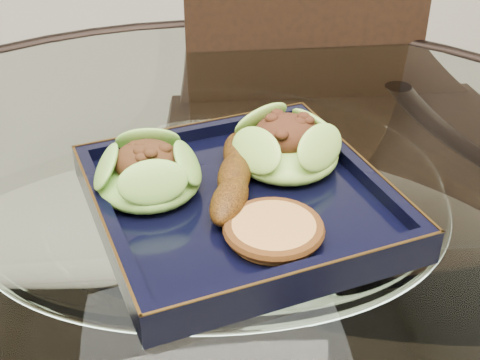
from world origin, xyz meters
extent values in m
cylinder|color=white|center=(0.00, 0.00, 0.76)|extent=(1.10, 1.10, 0.01)
torus|color=black|center=(0.00, 0.00, 0.76)|extent=(1.13, 1.13, 0.02)
cylinder|color=black|center=(0.28, 0.28, 0.38)|extent=(0.04, 0.04, 0.75)
cylinder|color=black|center=(-0.28, 0.28, 0.38)|extent=(0.04, 0.04, 0.75)
cube|color=black|center=(0.18, 0.26, 0.43)|extent=(0.40, 0.40, 0.04)
cube|color=black|center=(0.19, 0.44, 0.68)|extent=(0.37, 0.04, 0.42)
cylinder|color=black|center=(0.02, 0.44, 0.21)|extent=(0.03, 0.03, 0.42)
cylinder|color=black|center=(0.35, 0.42, 0.21)|extent=(0.03, 0.03, 0.42)
cube|color=black|center=(0.03, 0.01, 0.77)|extent=(0.33, 0.33, 0.02)
ellipsoid|color=#5F982C|center=(-0.06, 0.03, 0.80)|extent=(0.13, 0.13, 0.04)
ellipsoid|color=#6CAE32|center=(0.08, 0.06, 0.80)|extent=(0.13, 0.13, 0.04)
ellipsoid|color=#5E3309|center=(0.02, 0.03, 0.80)|extent=(0.07, 0.16, 0.03)
cylinder|color=#C58A41|center=(0.05, -0.06, 0.79)|extent=(0.09, 0.09, 0.01)
camera|label=1|loc=(-0.04, -0.52, 1.15)|focal=50.00mm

